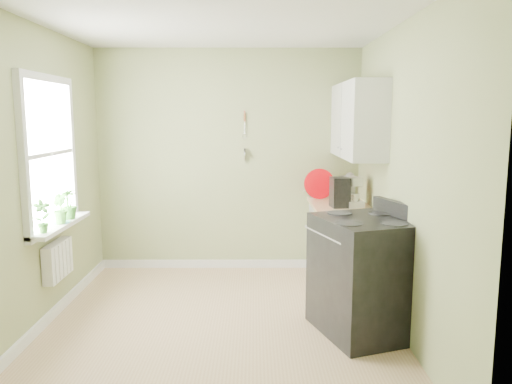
{
  "coord_description": "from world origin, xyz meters",
  "views": [
    {
      "loc": [
        0.32,
        -4.31,
        1.89
      ],
      "look_at": [
        0.33,
        0.55,
        1.15
      ],
      "focal_mm": 35.0,
      "sensor_mm": 36.0,
      "label": 1
    }
  ],
  "objects_px": {
    "stove": "(364,275)",
    "kettle": "(314,189)",
    "stand_mixer": "(351,192)",
    "coffee_maker": "(340,193)"
  },
  "relations": [
    {
      "from": "stove",
      "to": "stand_mixer",
      "type": "bearing_deg",
      "value": 85.05
    },
    {
      "from": "stove",
      "to": "kettle",
      "type": "xyz_separation_m",
      "value": [
        -0.23,
        1.83,
        0.49
      ]
    },
    {
      "from": "stove",
      "to": "stand_mixer",
      "type": "xyz_separation_m",
      "value": [
        0.11,
        1.23,
        0.54
      ]
    },
    {
      "from": "kettle",
      "to": "stand_mixer",
      "type": "bearing_deg",
      "value": -60.84
    },
    {
      "from": "kettle",
      "to": "coffee_maker",
      "type": "distance_m",
      "value": 0.69
    },
    {
      "from": "kettle",
      "to": "coffee_maker",
      "type": "bearing_deg",
      "value": -73.27
    },
    {
      "from": "coffee_maker",
      "to": "stand_mixer",
      "type": "bearing_deg",
      "value": 23.71
    },
    {
      "from": "kettle",
      "to": "coffee_maker",
      "type": "height_order",
      "value": "coffee_maker"
    },
    {
      "from": "stove",
      "to": "stand_mixer",
      "type": "relative_size",
      "value": 3.18
    },
    {
      "from": "stand_mixer",
      "to": "coffee_maker",
      "type": "distance_m",
      "value": 0.15
    }
  ]
}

